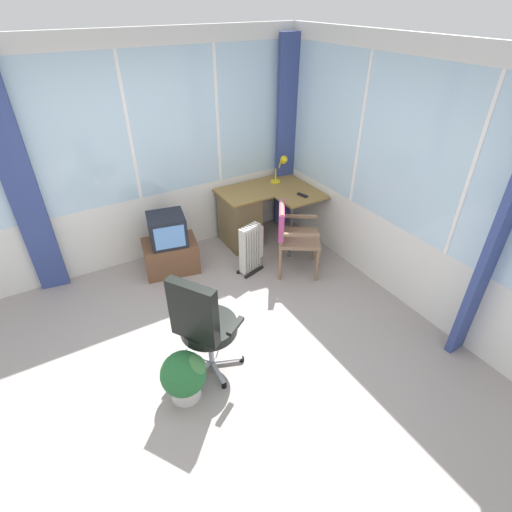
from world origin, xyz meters
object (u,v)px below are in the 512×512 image
office_chair (202,322)px  potted_plant (185,375)px  tv_on_stand (170,247)px  space_heater (252,248)px  desk (243,216)px  tv_remote (302,195)px  wooden_armchair (289,230)px  desk_lamp (283,165)px

office_chair → potted_plant: (-0.25, -0.15, -0.35)m
tv_on_stand → space_heater: (0.85, -0.52, -0.01)m
office_chair → space_heater: size_ratio=1.70×
desk → tv_remote: tv_remote is taller
potted_plant → wooden_armchair: bearing=31.6°
office_chair → tv_on_stand: size_ratio=1.43×
wooden_armchair → office_chair: office_chair is taller
desk → space_heater: (-0.24, -0.63, -0.08)m
desk → potted_plant: 2.54m
desk_lamp → tv_remote: bearing=-92.2°
tv_remote → space_heater: (-0.85, -0.17, -0.43)m
space_heater → desk: bearing=69.4°
wooden_armchair → tv_remote: bearing=40.1°
desk_lamp → wooden_armchair: (-0.46, -0.87, -0.42)m
desk_lamp → tv_remote: (-0.02, -0.49, -0.23)m
tv_remote → tv_on_stand: bearing=152.7°
desk → potted_plant: (-1.63, -1.94, -0.14)m
office_chair → space_heater: 1.66m
desk_lamp → wooden_armchair: bearing=-118.2°
potted_plant → tv_on_stand: bearing=73.3°
desk → desk_lamp: size_ratio=3.22×
desk_lamp → tv_on_stand: 1.84m
desk → space_heater: size_ratio=1.87×
desk → desk_lamp: 0.86m
tv_remote → tv_on_stand: (-1.69, 0.35, -0.42)m
potted_plant → desk: bearing=49.9°
office_chair → potted_plant: 0.46m
desk_lamp → potted_plant: bearing=-138.9°
desk → desk_lamp: desk_lamp is taller
tv_remote → office_chair: 2.40m
desk_lamp → space_heater: (-0.87, -0.66, -0.66)m
desk_lamp → office_chair: size_ratio=0.34×
space_heater → tv_on_stand: bearing=148.3°
desk_lamp → wooden_armchair: desk_lamp is taller
desk_lamp → tv_remote: 0.54m
desk → tv_remote: (0.61, -0.46, 0.35)m
tv_on_stand → desk: bearing=5.5°
tv_on_stand → potted_plant: 1.92m
wooden_armchair → tv_on_stand: 1.46m
tv_remote → potted_plant: tv_remote is taller
tv_on_stand → space_heater: tv_on_stand is taller
tv_on_stand → tv_remote: bearing=-11.8°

